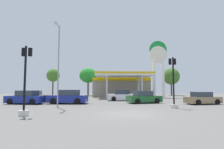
{
  "coord_description": "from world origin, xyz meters",
  "views": [
    {
      "loc": [
        -1.55,
        -12.71,
        1.82
      ],
      "look_at": [
        -0.45,
        18.62,
        4.24
      ],
      "focal_mm": 28.37,
      "sensor_mm": 36.0,
      "label": 1
    }
  ],
  "objects_px": {
    "station_pole_sign": "(158,62)",
    "tree_1": "(88,76)",
    "tree_2": "(134,78)",
    "car_2": "(26,98)",
    "car_4": "(122,96)",
    "traffic_signal_0": "(25,89)",
    "car_3": "(144,98)",
    "tree_0": "(53,75)",
    "tree_3": "(171,76)",
    "car_1": "(68,97)",
    "car_5": "(35,96)",
    "corner_streetlamp": "(58,58)",
    "car_0": "(202,99)",
    "traffic_signal_1": "(174,90)"
  },
  "relations": [
    {
      "from": "car_2",
      "to": "car_4",
      "type": "height_order",
      "value": "car_4"
    },
    {
      "from": "car_2",
      "to": "tree_3",
      "type": "height_order",
      "value": "tree_3"
    },
    {
      "from": "station_pole_sign",
      "to": "car_5",
      "type": "height_order",
      "value": "station_pole_sign"
    },
    {
      "from": "car_1",
      "to": "tree_3",
      "type": "bearing_deg",
      "value": 47.75
    },
    {
      "from": "car_0",
      "to": "traffic_signal_1",
      "type": "bearing_deg",
      "value": -141.77
    },
    {
      "from": "tree_2",
      "to": "car_4",
      "type": "bearing_deg",
      "value": -104.51
    },
    {
      "from": "tree_0",
      "to": "tree_2",
      "type": "bearing_deg",
      "value": -5.14
    },
    {
      "from": "traffic_signal_1",
      "to": "tree_3",
      "type": "xyz_separation_m",
      "value": [
        10.4,
        28.19,
        3.15
      ]
    },
    {
      "from": "car_4",
      "to": "corner_streetlamp",
      "type": "bearing_deg",
      "value": -127.82
    },
    {
      "from": "car_1",
      "to": "tree_2",
      "type": "xyz_separation_m",
      "value": [
        11.19,
        21.42,
        3.45
      ]
    },
    {
      "from": "station_pole_sign",
      "to": "traffic_signal_0",
      "type": "height_order",
      "value": "station_pole_sign"
    },
    {
      "from": "station_pole_sign",
      "to": "tree_1",
      "type": "distance_m",
      "value": 17.4
    },
    {
      "from": "traffic_signal_1",
      "to": "corner_streetlamp",
      "type": "height_order",
      "value": "corner_streetlamp"
    },
    {
      "from": "car_2",
      "to": "car_4",
      "type": "xyz_separation_m",
      "value": [
        11.63,
        4.92,
        0.01
      ]
    },
    {
      "from": "car_0",
      "to": "car_4",
      "type": "xyz_separation_m",
      "value": [
        -8.53,
        5.99,
        0.08
      ]
    },
    {
      "from": "car_1",
      "to": "car_4",
      "type": "height_order",
      "value": "car_1"
    },
    {
      "from": "traffic_signal_0",
      "to": "traffic_signal_1",
      "type": "distance_m",
      "value": 12.31
    },
    {
      "from": "tree_1",
      "to": "tree_2",
      "type": "xyz_separation_m",
      "value": [
        11.07,
        -0.8,
        -0.7
      ]
    },
    {
      "from": "car_4",
      "to": "traffic_signal_1",
      "type": "xyz_separation_m",
      "value": [
        3.79,
        -9.72,
        0.92
      ]
    },
    {
      "from": "tree_0",
      "to": "car_3",
      "type": "bearing_deg",
      "value": -52.08
    },
    {
      "from": "car_0",
      "to": "car_3",
      "type": "relative_size",
      "value": 0.94
    },
    {
      "from": "car_1",
      "to": "traffic_signal_0",
      "type": "height_order",
      "value": "traffic_signal_0"
    },
    {
      "from": "car_3",
      "to": "car_4",
      "type": "bearing_deg",
      "value": 117.24
    },
    {
      "from": "traffic_signal_0",
      "to": "corner_streetlamp",
      "type": "xyz_separation_m",
      "value": [
        0.84,
        4.82,
        2.92
      ]
    },
    {
      "from": "tree_0",
      "to": "car_1",
      "type": "bearing_deg",
      "value": -69.52
    },
    {
      "from": "station_pole_sign",
      "to": "car_0",
      "type": "bearing_deg",
      "value": -87.29
    },
    {
      "from": "car_0",
      "to": "tree_1",
      "type": "bearing_deg",
      "value": 123.04
    },
    {
      "from": "traffic_signal_0",
      "to": "car_3",
      "type": "bearing_deg",
      "value": 43.52
    },
    {
      "from": "tree_2",
      "to": "tree_3",
      "type": "xyz_separation_m",
      "value": [
        9.87,
        1.76,
        0.6
      ]
    },
    {
      "from": "car_2",
      "to": "car_1",
      "type": "bearing_deg",
      "value": 2.38
    },
    {
      "from": "car_2",
      "to": "car_3",
      "type": "height_order",
      "value": "car_2"
    },
    {
      "from": "car_4",
      "to": "tree_2",
      "type": "relative_size",
      "value": 0.8
    },
    {
      "from": "tree_3",
      "to": "tree_2",
      "type": "bearing_deg",
      "value": -169.88
    },
    {
      "from": "car_0",
      "to": "traffic_signal_0",
      "type": "xyz_separation_m",
      "value": [
        -16.35,
        -7.83,
        1.1
      ]
    },
    {
      "from": "tree_0",
      "to": "car_4",
      "type": "bearing_deg",
      "value": -49.96
    },
    {
      "from": "tree_0",
      "to": "tree_2",
      "type": "xyz_separation_m",
      "value": [
        19.86,
        -1.79,
        -0.77
      ]
    },
    {
      "from": "tree_0",
      "to": "corner_streetlamp",
      "type": "relative_size",
      "value": 0.84
    },
    {
      "from": "car_1",
      "to": "traffic_signal_0",
      "type": "bearing_deg",
      "value": -95.96
    },
    {
      "from": "car_2",
      "to": "traffic_signal_1",
      "type": "xyz_separation_m",
      "value": [
        15.42,
        -4.81,
        0.93
      ]
    },
    {
      "from": "tree_0",
      "to": "tree_3",
      "type": "bearing_deg",
      "value": -0.05
    },
    {
      "from": "car_2",
      "to": "car_5",
      "type": "distance_m",
      "value": 5.59
    },
    {
      "from": "car_5",
      "to": "tree_0",
      "type": "height_order",
      "value": "tree_0"
    },
    {
      "from": "car_2",
      "to": "tree_3",
      "type": "distance_m",
      "value": 35.07
    },
    {
      "from": "car_3",
      "to": "tree_1",
      "type": "distance_m",
      "value": 23.94
    },
    {
      "from": "tree_0",
      "to": "tree_3",
      "type": "distance_m",
      "value": 29.73
    },
    {
      "from": "corner_streetlamp",
      "to": "traffic_signal_0",
      "type": "bearing_deg",
      "value": -99.86
    },
    {
      "from": "car_3",
      "to": "car_4",
      "type": "height_order",
      "value": "car_4"
    },
    {
      "from": "car_1",
      "to": "traffic_signal_1",
      "type": "xyz_separation_m",
      "value": [
        10.66,
        -5.0,
        0.9
      ]
    },
    {
      "from": "car_1",
      "to": "corner_streetlamp",
      "type": "height_order",
      "value": "corner_streetlamp"
    },
    {
      "from": "station_pole_sign",
      "to": "tree_2",
      "type": "bearing_deg",
      "value": 112.71
    }
  ]
}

